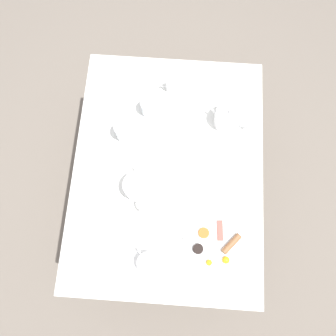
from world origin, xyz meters
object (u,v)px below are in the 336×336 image
fork_by_plate (177,146)px  knife_by_plate (116,93)px  spoon_for_tea (226,176)px  water_glass_short (124,131)px  breakfast_plate (215,247)px  teacup_with_saucer_left (148,263)px  creamer_jug (171,85)px  teapot_far (138,187)px  napkin_folded (95,232)px  water_glass_tall (150,107)px  teapot_near (228,117)px

fork_by_plate → knife_by_plate: 0.41m
fork_by_plate → spoon_for_tea: same height
water_glass_short → knife_by_plate: bearing=-71.4°
breakfast_plate → fork_by_plate: bearing=-67.0°
teacup_with_saucer_left → creamer_jug: same height
teacup_with_saucer_left → teapot_far: bearing=-77.6°
teacup_with_saucer_left → napkin_folded: teacup_with_saucer_left is taller
creamer_jug → fork_by_plate: bearing=99.5°
teacup_with_saucer_left → water_glass_short: bearing=-74.6°
breakfast_plate → fork_by_plate: size_ratio=1.80×
water_glass_tall → knife_by_plate: water_glass_tall is taller
creamer_jug → water_glass_short: bearing=52.7°
teapot_near → creamer_jug: teapot_near is taller
teapot_near → water_glass_short: 0.49m
water_glass_short → fork_by_plate: 0.25m
spoon_for_tea → breakfast_plate: bearing=82.7°
teapot_near → teacup_with_saucer_left: size_ratio=1.32×
breakfast_plate → fork_by_plate: (0.19, -0.45, -0.01)m
teacup_with_saucer_left → water_glass_tall: water_glass_tall is taller
fork_by_plate → creamer_jug: bearing=-80.5°
water_glass_tall → napkin_folded: (0.19, 0.60, -0.04)m
fork_by_plate → knife_by_plate: (0.32, -0.25, 0.00)m
spoon_for_tea → teapot_far: bearing=13.3°
breakfast_plate → water_glass_short: (0.44, -0.49, 0.04)m
breakfast_plate → teapot_far: teapot_far is taller
teacup_with_saucer_left → knife_by_plate: bearing=-73.7°
creamer_jug → fork_by_plate: 0.30m
teacup_with_saucer_left → creamer_jug: bearing=-92.8°
fork_by_plate → breakfast_plate: bearing=113.0°
fork_by_plate → spoon_for_tea: 0.27m
teapot_far → water_glass_short: bearing=8.4°
creamer_jug → spoon_for_tea: size_ratio=0.47×
teacup_with_saucer_left → knife_by_plate: size_ratio=0.77×
teapot_near → fork_by_plate: 0.27m
napkin_folded → teacup_with_saucer_left: bearing=155.5°
napkin_folded → spoon_for_tea: napkin_folded is taller
teapot_near → water_glass_tall: 0.37m
teapot_far → spoon_for_tea: bearing=-87.2°
breakfast_plate → water_glass_tall: size_ratio=3.05×
breakfast_plate → water_glass_tall: (0.33, -0.62, 0.04)m
teapot_far → napkin_folded: size_ratio=1.11×
fork_by_plate → knife_by_plate: size_ratio=0.77×
teapot_far → water_glass_tall: (-0.02, -0.39, -0.01)m
breakfast_plate → creamer_jug: creamer_jug is taller
water_glass_short → napkin_folded: size_ratio=0.55×
teapot_near → fork_by_plate: (0.23, 0.14, -0.05)m
water_glass_tall → napkin_folded: 0.63m
water_glass_short → spoon_for_tea: size_ratio=0.63×
teapot_far → teacup_with_saucer_left: size_ratio=1.38×
teacup_with_saucer_left → water_glass_short: size_ratio=1.47×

